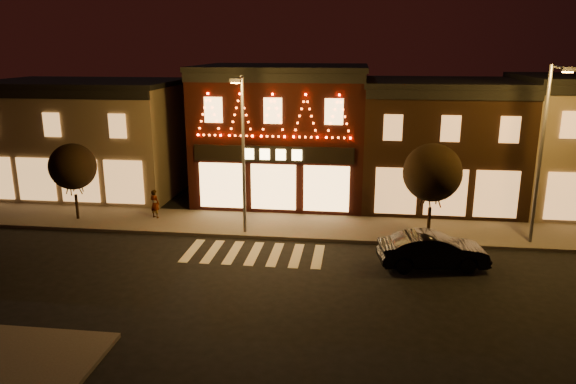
# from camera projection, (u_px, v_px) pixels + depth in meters

# --- Properties ---
(ground) EXTENTS (120.00, 120.00, 0.00)m
(ground) POSITION_uv_depth(u_px,v_px,m) (235.00, 290.00, 21.54)
(ground) COLOR black
(ground) RESTS_ON ground
(sidewalk_far) EXTENTS (44.00, 4.00, 0.15)m
(sidewalk_far) POSITION_uv_depth(u_px,v_px,m) (305.00, 227.00, 28.93)
(sidewalk_far) COLOR #47423D
(sidewalk_far) RESTS_ON ground
(building_left) EXTENTS (12.20, 8.28, 7.30)m
(building_left) POSITION_uv_depth(u_px,v_px,m) (88.00, 137.00, 35.59)
(building_left) COLOR #796B56
(building_left) RESTS_ON ground
(building_pulp) EXTENTS (10.20, 8.34, 8.30)m
(building_pulp) POSITION_uv_depth(u_px,v_px,m) (283.00, 133.00, 33.84)
(building_pulp) COLOR black
(building_pulp) RESTS_ON ground
(building_right_a) EXTENTS (9.20, 8.28, 7.50)m
(building_right_a) POSITION_uv_depth(u_px,v_px,m) (438.00, 142.00, 32.78)
(building_right_a) COLOR #311D11
(building_right_a) RESTS_ON ground
(streetlamp_mid) EXTENTS (0.50, 1.81, 7.91)m
(streetlamp_mid) POSITION_uv_depth(u_px,v_px,m) (242.00, 144.00, 26.50)
(streetlamp_mid) COLOR #59595E
(streetlamp_mid) RESTS_ON sidewalk_far
(streetlamp_right) EXTENTS (0.55, 1.94, 8.48)m
(streetlamp_right) POSITION_uv_depth(u_px,v_px,m) (544.00, 142.00, 24.95)
(streetlamp_right) COLOR #59595E
(streetlamp_right) RESTS_ON sidewalk_far
(tree_left) EXTENTS (2.52, 2.52, 4.21)m
(tree_left) POSITION_uv_depth(u_px,v_px,m) (73.00, 167.00, 29.30)
(tree_left) COLOR black
(tree_left) RESTS_ON sidewalk_far
(tree_right) EXTENTS (2.84, 2.84, 4.75)m
(tree_right) POSITION_uv_depth(u_px,v_px,m) (432.00, 173.00, 26.21)
(tree_right) COLOR black
(tree_right) RESTS_ON sidewalk_far
(dark_sedan) EXTENTS (4.87, 2.31, 1.54)m
(dark_sedan) POSITION_uv_depth(u_px,v_px,m) (433.00, 251.00, 23.62)
(dark_sedan) COLOR black
(dark_sedan) RESTS_ON ground
(pedestrian) EXTENTS (0.69, 0.58, 1.60)m
(pedestrian) POSITION_uv_depth(u_px,v_px,m) (155.00, 204.00, 30.02)
(pedestrian) COLOR gray
(pedestrian) RESTS_ON sidewalk_far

